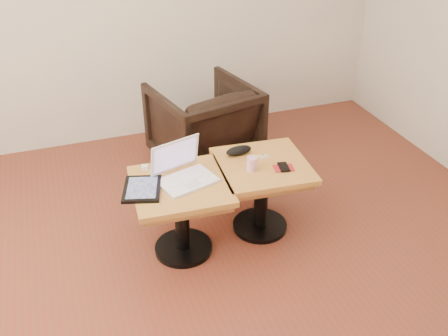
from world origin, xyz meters
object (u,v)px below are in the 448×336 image
object	(u,v)px
laptop	(183,172)
armchair	(204,125)
side_table_left	(181,201)
striped_cup	(252,164)
side_table_right	(262,180)

from	to	relation	value
laptop	armchair	world-z (taller)	laptop
armchair	side_table_left	bearing A→B (deg)	52.58
side_table_left	striped_cup	bearing A→B (deg)	3.59
laptop	armchair	bearing A→B (deg)	49.80
striped_cup	armchair	distance (m)	1.02
side_table_right	armchair	distance (m)	0.96
side_table_left	armchair	distance (m)	1.10
laptop	side_table_right	bearing A→B (deg)	-15.38
laptop	striped_cup	bearing A→B (deg)	-21.44
side_table_right	laptop	world-z (taller)	laptop
striped_cup	armchair	size ratio (longest dim) A/B	0.12
armchair	striped_cup	bearing A→B (deg)	76.94
side_table_left	striped_cup	size ratio (longest dim) A/B	6.83
striped_cup	armchair	world-z (taller)	armchair
laptop	striped_cup	world-z (taller)	laptop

